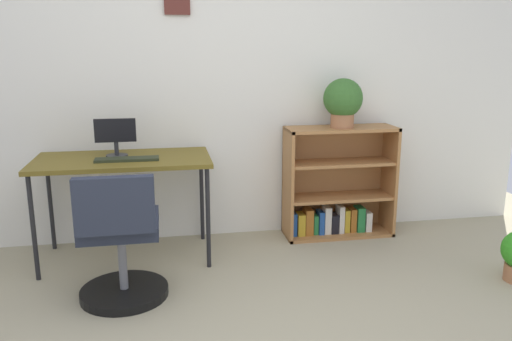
{
  "coord_description": "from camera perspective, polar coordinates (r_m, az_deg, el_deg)",
  "views": [
    {
      "loc": [
        -0.35,
        -1.77,
        1.46
      ],
      "look_at": [
        0.24,
        1.43,
        0.67
      ],
      "focal_mm": 36.05,
      "sensor_mm": 36.0,
      "label": 1
    }
  ],
  "objects": [
    {
      "name": "monitor",
      "position": [
        3.63,
        -15.31,
        3.69
      ],
      "size": [
        0.28,
        0.15,
        0.26
      ],
      "color": "#262628",
      "rests_on": "desk"
    },
    {
      "name": "keyboard",
      "position": [
        3.51,
        -14.13,
        1.22
      ],
      "size": [
        0.42,
        0.11,
        0.02
      ],
      "primitive_type": "cube",
      "color": "#282E1B",
      "rests_on": "desk"
    },
    {
      "name": "office_chair",
      "position": [
        3.08,
        -14.79,
        -8.08
      ],
      "size": [
        0.52,
        0.55,
        0.8
      ],
      "color": "black",
      "rests_on": "ground_plane"
    },
    {
      "name": "wall_back",
      "position": [
        3.95,
        -5.38,
        9.9
      ],
      "size": [
        5.2,
        0.12,
        2.42
      ],
      "color": "silver",
      "rests_on": "ground_plane"
    },
    {
      "name": "potted_plant_on_shelf",
      "position": [
        3.93,
        9.62,
        7.65
      ],
      "size": [
        0.3,
        0.3,
        0.37
      ],
      "color": "#9E6642",
      "rests_on": "bookshelf_low"
    },
    {
      "name": "bookshelf_low",
      "position": [
        4.1,
        8.86,
        -1.9
      ],
      "size": [
        0.85,
        0.3,
        0.86
      ],
      "color": "#A16C3B",
      "rests_on": "ground_plane"
    },
    {
      "name": "desk",
      "position": [
        3.61,
        -14.55,
        0.54
      ],
      "size": [
        1.18,
        0.61,
        0.72
      ],
      "color": "brown",
      "rests_on": "ground_plane"
    }
  ]
}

